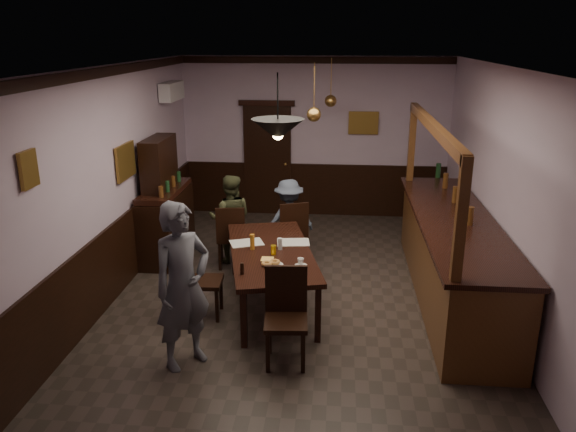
# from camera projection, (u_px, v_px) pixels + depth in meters

# --- Properties ---
(room) EXTENTS (5.01, 8.01, 3.01)m
(room) POSITION_uv_depth(u_px,v_px,m) (299.00, 196.00, 6.81)
(room) COLOR #2D2621
(room) RESTS_ON ground
(dining_table) EXTENTS (1.48, 2.37, 0.75)m
(dining_table) POSITION_uv_depth(u_px,v_px,m) (271.00, 255.00, 7.15)
(dining_table) COLOR black
(dining_table) RESTS_ON ground
(chair_far_left) EXTENTS (0.48, 0.48, 0.98)m
(chair_far_left) POSITION_uv_depth(u_px,v_px,m) (231.00, 234.00, 8.33)
(chair_far_left) COLOR black
(chair_far_left) RESTS_ON ground
(chair_far_right) EXTENTS (0.56, 0.56, 1.01)m
(chair_far_right) POSITION_uv_depth(u_px,v_px,m) (292.00, 230.00, 8.45)
(chair_far_right) COLOR black
(chair_far_right) RESTS_ON ground
(chair_near) EXTENTS (0.48, 0.48, 1.04)m
(chair_near) POSITION_uv_depth(u_px,v_px,m) (286.00, 311.00, 5.95)
(chair_near) COLOR black
(chair_near) RESTS_ON ground
(chair_side) EXTENTS (0.45, 0.45, 0.98)m
(chair_side) POSITION_uv_depth(u_px,v_px,m) (198.00, 276.00, 6.90)
(chair_side) COLOR black
(chair_side) RESTS_ON ground
(person_standing) EXTENTS (0.76, 0.78, 1.80)m
(person_standing) POSITION_uv_depth(u_px,v_px,m) (183.00, 286.00, 5.77)
(person_standing) COLOR #595A65
(person_standing) RESTS_ON ground
(person_seated_left) EXTENTS (0.72, 0.59, 1.37)m
(person_seated_left) POSITION_uv_depth(u_px,v_px,m) (230.00, 219.00, 8.55)
(person_seated_left) COLOR #42462A
(person_seated_left) RESTS_ON ground
(person_seated_right) EXTENTS (0.94, 0.79, 1.27)m
(person_seated_right) POSITION_uv_depth(u_px,v_px,m) (289.00, 219.00, 8.69)
(person_seated_right) COLOR #4E5A70
(person_seated_right) RESTS_ON ground
(newspaper_left) EXTENTS (0.50, 0.43, 0.01)m
(newspaper_left) POSITION_uv_depth(u_px,v_px,m) (247.00, 243.00, 7.38)
(newspaper_left) COLOR silver
(newspaper_left) RESTS_ON dining_table
(newspaper_right) EXTENTS (0.45, 0.35, 0.01)m
(newspaper_right) POSITION_uv_depth(u_px,v_px,m) (293.00, 242.00, 7.39)
(newspaper_right) COLOR silver
(newspaper_right) RESTS_ON dining_table
(napkin) EXTENTS (0.18, 0.18, 0.00)m
(napkin) POSITION_uv_depth(u_px,v_px,m) (267.00, 259.00, 6.85)
(napkin) COLOR #FFC25D
(napkin) RESTS_ON dining_table
(saucer) EXTENTS (0.15, 0.15, 0.01)m
(saucer) POSITION_uv_depth(u_px,v_px,m) (301.00, 266.00, 6.65)
(saucer) COLOR white
(saucer) RESTS_ON dining_table
(coffee_cup) EXTENTS (0.10, 0.10, 0.07)m
(coffee_cup) POSITION_uv_depth(u_px,v_px,m) (301.00, 261.00, 6.66)
(coffee_cup) COLOR white
(coffee_cup) RESTS_ON saucer
(pastry_plate) EXTENTS (0.22, 0.22, 0.01)m
(pastry_plate) POSITION_uv_depth(u_px,v_px,m) (274.00, 265.00, 6.65)
(pastry_plate) COLOR white
(pastry_plate) RESTS_ON dining_table
(pastry_ring_a) EXTENTS (0.13, 0.13, 0.04)m
(pastry_ring_a) POSITION_uv_depth(u_px,v_px,m) (267.00, 264.00, 6.63)
(pastry_ring_a) COLOR #C68C47
(pastry_ring_a) RESTS_ON pastry_plate
(pastry_ring_b) EXTENTS (0.13, 0.13, 0.04)m
(pastry_ring_b) POSITION_uv_depth(u_px,v_px,m) (275.00, 262.00, 6.68)
(pastry_ring_b) COLOR #C68C47
(pastry_ring_b) RESTS_ON pastry_plate
(soda_can) EXTENTS (0.07, 0.07, 0.12)m
(soda_can) POSITION_uv_depth(u_px,v_px,m) (274.00, 250.00, 6.98)
(soda_can) COLOR yellow
(soda_can) RESTS_ON dining_table
(beer_glass) EXTENTS (0.06, 0.06, 0.20)m
(beer_glass) POSITION_uv_depth(u_px,v_px,m) (252.00, 242.00, 7.14)
(beer_glass) COLOR #BF721E
(beer_glass) RESTS_ON dining_table
(water_glass) EXTENTS (0.06, 0.06, 0.15)m
(water_glass) POSITION_uv_depth(u_px,v_px,m) (280.00, 244.00, 7.14)
(water_glass) COLOR silver
(water_glass) RESTS_ON dining_table
(pepper_mill) EXTENTS (0.04, 0.04, 0.14)m
(pepper_mill) POSITION_uv_depth(u_px,v_px,m) (242.00, 269.00, 6.40)
(pepper_mill) COLOR black
(pepper_mill) RESTS_ON dining_table
(sideboard) EXTENTS (0.51, 1.43, 1.89)m
(sideboard) POSITION_uv_depth(u_px,v_px,m) (165.00, 210.00, 8.72)
(sideboard) COLOR black
(sideboard) RESTS_ON ground
(bar_counter) EXTENTS (0.97, 4.19, 2.35)m
(bar_counter) POSITION_uv_depth(u_px,v_px,m) (452.00, 255.00, 7.39)
(bar_counter) COLOR #4F2815
(bar_counter) RESTS_ON ground
(door_back) EXTENTS (0.90, 0.06, 2.10)m
(door_back) POSITION_uv_depth(u_px,v_px,m) (267.00, 161.00, 10.76)
(door_back) COLOR black
(door_back) RESTS_ON ground
(ac_unit) EXTENTS (0.20, 0.85, 0.30)m
(ac_unit) POSITION_uv_depth(u_px,v_px,m) (172.00, 91.00, 9.47)
(ac_unit) COLOR white
(ac_unit) RESTS_ON ground
(picture_left_small) EXTENTS (0.04, 0.28, 0.36)m
(picture_left_small) POSITION_uv_depth(u_px,v_px,m) (28.00, 169.00, 5.31)
(picture_left_small) COLOR olive
(picture_left_small) RESTS_ON ground
(picture_left_large) EXTENTS (0.04, 0.62, 0.48)m
(picture_left_large) POSITION_uv_depth(u_px,v_px,m) (126.00, 161.00, 7.72)
(picture_left_large) COLOR olive
(picture_left_large) RESTS_ON ground
(picture_back) EXTENTS (0.55, 0.04, 0.42)m
(picture_back) POSITION_uv_depth(u_px,v_px,m) (363.00, 123.00, 10.38)
(picture_back) COLOR olive
(picture_back) RESTS_ON ground
(pendant_iron) EXTENTS (0.56, 0.56, 0.69)m
(pendant_iron) POSITION_uv_depth(u_px,v_px,m) (278.00, 130.00, 5.86)
(pendant_iron) COLOR black
(pendant_iron) RESTS_ON ground
(pendant_brass_mid) EXTENTS (0.20, 0.20, 0.81)m
(pendant_brass_mid) POSITION_uv_depth(u_px,v_px,m) (314.00, 115.00, 7.82)
(pendant_brass_mid) COLOR #BF8C3F
(pendant_brass_mid) RESTS_ON ground
(pendant_brass_far) EXTENTS (0.20, 0.20, 0.81)m
(pendant_brass_far) POSITION_uv_depth(u_px,v_px,m) (331.00, 101.00, 9.40)
(pendant_brass_far) COLOR #BF8C3F
(pendant_brass_far) RESTS_ON ground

